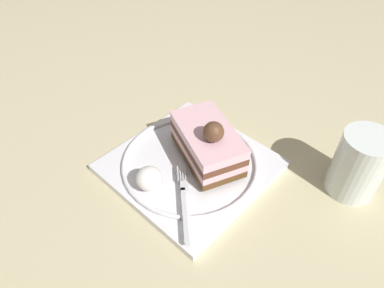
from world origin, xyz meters
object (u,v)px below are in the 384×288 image
cake_slice (208,143)px  whipped_cream_dollop (149,178)px  fork (184,199)px  drink_glass_near (358,168)px  dessert_plate (192,163)px

cake_slice → whipped_cream_dollop: cake_slice is taller
fork → drink_glass_near: (-0.14, -0.19, 0.02)m
fork → whipped_cream_dollop: bearing=15.0°
drink_glass_near → cake_slice: bearing=30.6°
whipped_cream_dollop → drink_glass_near: 0.28m
dessert_plate → whipped_cream_dollop: bearing=84.9°
dessert_plate → drink_glass_near: drink_glass_near is taller
dessert_plate → cake_slice: (-0.01, -0.02, 0.04)m
whipped_cream_dollop → fork: bearing=-165.0°
cake_slice → dessert_plate: bearing=57.0°
dessert_plate → whipped_cream_dollop: size_ratio=5.93×
dessert_plate → cake_slice: 0.04m
whipped_cream_dollop → fork: (-0.05, -0.01, -0.01)m
dessert_plate → whipped_cream_dollop: 0.08m
dessert_plate → drink_glass_near: size_ratio=2.20×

